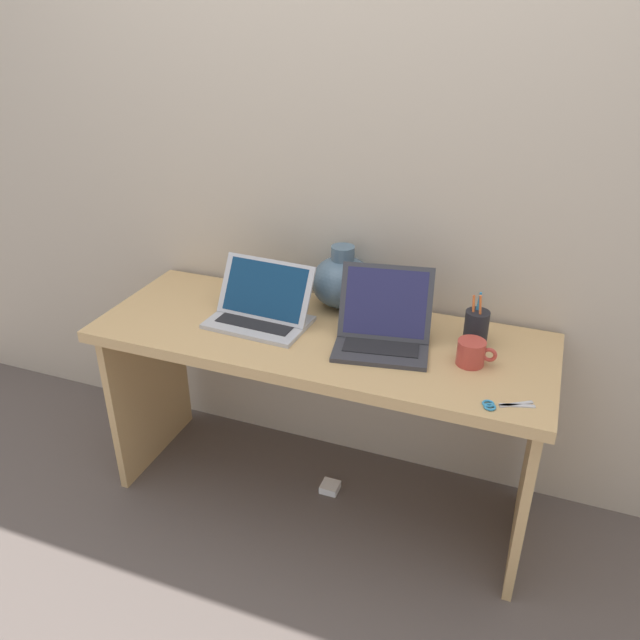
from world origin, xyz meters
name	(u,v)px	position (x,y,z in m)	size (l,w,h in m)	color
ground_plane	(320,493)	(0.00, 0.00, 0.00)	(6.00, 6.00, 0.00)	#564C47
back_wall	(354,170)	(0.00, 0.33, 1.20)	(4.40, 0.04, 2.40)	#BCAD99
desk	(320,370)	(0.00, 0.00, 0.57)	(1.56, 0.58, 0.72)	tan
laptop_left	(262,307)	(-0.22, 0.01, 0.78)	(0.35, 0.25, 0.20)	#B2B2B7
laptop_right	(384,325)	(0.22, 0.02, 0.79)	(0.34, 0.31, 0.24)	#333338
green_vase	(342,281)	(0.00, 0.23, 0.82)	(0.23, 0.23, 0.23)	slate
coffee_mug	(472,353)	(0.51, -0.02, 0.76)	(0.12, 0.09, 0.08)	#B23D33
pen_cup	(476,327)	(0.50, 0.12, 0.78)	(0.08, 0.08, 0.18)	black
scissors	(499,405)	(0.62, -0.22, 0.73)	(0.14, 0.09, 0.01)	#B7B7BC
power_brick	(330,487)	(0.03, 0.03, 0.01)	(0.07, 0.07, 0.03)	white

